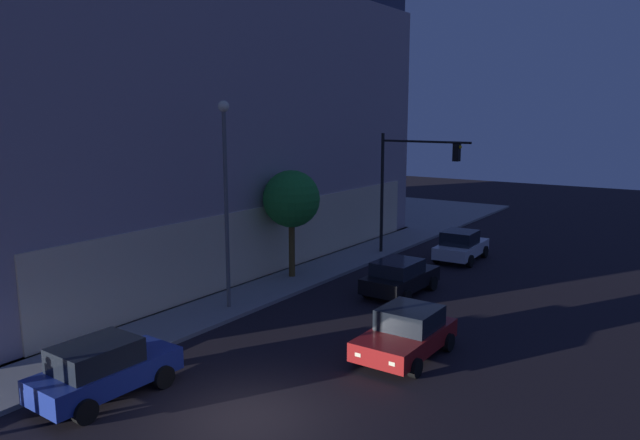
{
  "coord_description": "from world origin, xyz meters",
  "views": [
    {
      "loc": [
        -10.62,
        -9.61,
        7.72
      ],
      "look_at": [
        6.52,
        2.13,
        4.08
      ],
      "focal_mm": 33.24,
      "sensor_mm": 36.0,
      "label": 1
    }
  ],
  "objects_px": {
    "modern_building": "(110,108)",
    "car_red": "(407,333)",
    "car_white": "(461,246)",
    "street_lamp_sidewalk": "(226,181)",
    "traffic_light_far_corner": "(408,174)",
    "car_black": "(400,276)",
    "sidewalk_tree": "(291,199)",
    "car_blue": "(103,369)"
  },
  "relations": [
    {
      "from": "modern_building",
      "to": "traffic_light_far_corner",
      "type": "distance_m",
      "value": 17.79
    },
    {
      "from": "modern_building",
      "to": "car_white",
      "type": "relative_size",
      "value": 6.98
    },
    {
      "from": "traffic_light_far_corner",
      "to": "car_black",
      "type": "bearing_deg",
      "value": -155.97
    },
    {
      "from": "modern_building",
      "to": "car_blue",
      "type": "xyz_separation_m",
      "value": [
        -12.92,
        -16.54,
        -7.34
      ]
    },
    {
      "from": "car_black",
      "to": "car_white",
      "type": "relative_size",
      "value": 1.0
    },
    {
      "from": "street_lamp_sidewalk",
      "to": "car_black",
      "type": "xyz_separation_m",
      "value": [
        5.85,
        -4.69,
        -4.46
      ]
    },
    {
      "from": "street_lamp_sidewalk",
      "to": "sidewalk_tree",
      "type": "height_order",
      "value": "street_lamp_sidewalk"
    },
    {
      "from": "car_blue",
      "to": "sidewalk_tree",
      "type": "bearing_deg",
      "value": 13.49
    },
    {
      "from": "car_blue",
      "to": "traffic_light_far_corner",
      "type": "bearing_deg",
      "value": 1.36
    },
    {
      "from": "car_black",
      "to": "car_white",
      "type": "bearing_deg",
      "value": 0.69
    },
    {
      "from": "car_white",
      "to": "modern_building",
      "type": "bearing_deg",
      "value": 112.81
    },
    {
      "from": "car_white",
      "to": "car_blue",
      "type": "bearing_deg",
      "value": 173.82
    },
    {
      "from": "traffic_light_far_corner",
      "to": "car_blue",
      "type": "height_order",
      "value": "traffic_light_far_corner"
    },
    {
      "from": "sidewalk_tree",
      "to": "car_blue",
      "type": "distance_m",
      "value": 13.37
    },
    {
      "from": "car_blue",
      "to": "car_white",
      "type": "bearing_deg",
      "value": -6.18
    },
    {
      "from": "modern_building",
      "to": "car_red",
      "type": "height_order",
      "value": "modern_building"
    },
    {
      "from": "street_lamp_sidewalk",
      "to": "car_white",
      "type": "relative_size",
      "value": 1.97
    },
    {
      "from": "car_white",
      "to": "street_lamp_sidewalk",
      "type": "bearing_deg",
      "value": 160.91
    },
    {
      "from": "sidewalk_tree",
      "to": "modern_building",
      "type": "bearing_deg",
      "value": 88.91
    },
    {
      "from": "car_red",
      "to": "car_black",
      "type": "relative_size",
      "value": 0.97
    },
    {
      "from": "car_black",
      "to": "car_red",
      "type": "bearing_deg",
      "value": -151.33
    },
    {
      "from": "sidewalk_tree",
      "to": "car_red",
      "type": "height_order",
      "value": "sidewalk_tree"
    },
    {
      "from": "modern_building",
      "to": "car_black",
      "type": "distance_m",
      "value": 20.28
    },
    {
      "from": "modern_building",
      "to": "traffic_light_far_corner",
      "type": "bearing_deg",
      "value": -67.17
    },
    {
      "from": "modern_building",
      "to": "car_red",
      "type": "distance_m",
      "value": 24.01
    },
    {
      "from": "traffic_light_far_corner",
      "to": "car_black",
      "type": "distance_m",
      "value": 7.91
    },
    {
      "from": "car_black",
      "to": "traffic_light_far_corner",
      "type": "bearing_deg",
      "value": 24.03
    },
    {
      "from": "street_lamp_sidewalk",
      "to": "sidewalk_tree",
      "type": "distance_m",
      "value": 5.37
    },
    {
      "from": "modern_building",
      "to": "street_lamp_sidewalk",
      "type": "height_order",
      "value": "modern_building"
    },
    {
      "from": "car_red",
      "to": "car_black",
      "type": "height_order",
      "value": "car_red"
    },
    {
      "from": "traffic_light_far_corner",
      "to": "street_lamp_sidewalk",
      "type": "bearing_deg",
      "value": 171.21
    },
    {
      "from": "traffic_light_far_corner",
      "to": "sidewalk_tree",
      "type": "height_order",
      "value": "traffic_light_far_corner"
    },
    {
      "from": "traffic_light_far_corner",
      "to": "sidewalk_tree",
      "type": "xyz_separation_m",
      "value": [
        -7.02,
        2.57,
        -0.79
      ]
    },
    {
      "from": "car_white",
      "to": "sidewalk_tree",
      "type": "bearing_deg",
      "value": 147.04
    },
    {
      "from": "car_black",
      "to": "modern_building",
      "type": "bearing_deg",
      "value": 91.39
    },
    {
      "from": "modern_building",
      "to": "car_black",
      "type": "xyz_separation_m",
      "value": [
        0.46,
        -18.88,
        -7.38
      ]
    },
    {
      "from": "car_blue",
      "to": "car_white",
      "type": "xyz_separation_m",
      "value": [
        20.82,
        -2.25,
        -0.02
      ]
    },
    {
      "from": "car_blue",
      "to": "car_black",
      "type": "relative_size",
      "value": 0.98
    },
    {
      "from": "traffic_light_far_corner",
      "to": "modern_building",
      "type": "bearing_deg",
      "value": 112.83
    },
    {
      "from": "street_lamp_sidewalk",
      "to": "sidewalk_tree",
      "type": "bearing_deg",
      "value": 7.66
    },
    {
      "from": "sidewalk_tree",
      "to": "car_red",
      "type": "relative_size",
      "value": 1.27
    },
    {
      "from": "street_lamp_sidewalk",
      "to": "car_white",
      "type": "height_order",
      "value": "street_lamp_sidewalk"
    }
  ]
}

